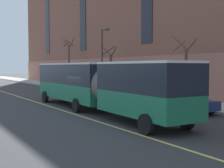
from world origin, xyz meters
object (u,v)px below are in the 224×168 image
street_tree_mid_block (185,69)px  street_tree_far_uptown (110,69)px  parked_car_darkgray_0 (51,84)px  parked_car_navy_4 (117,92)px  city_bus (95,83)px  street_lamp (103,54)px  street_tree_far_downtown (69,62)px  fire_hydrant (175,100)px  parked_car_champagne_3 (77,87)px  parked_car_navy_5 (186,102)px

street_tree_mid_block → street_tree_far_uptown: bearing=90.0°
parked_car_darkgray_0 → parked_car_navy_4: same height
city_bus → parked_car_darkgray_0: bearing=77.2°
street_tree_mid_block → street_lamp: 11.28m
city_bus → street_tree_mid_block: (9.08, 0.52, 0.92)m
street_tree_far_downtown → street_lamp: size_ratio=1.05×
city_bus → fire_hydrant: size_ratio=25.75×
city_bus → parked_car_champagne_3: 15.53m
street_lamp → fire_hydrant: 12.61m
parked_car_navy_4 → parked_car_champagne_3: bearing=90.9°
fire_hydrant → parked_car_darkgray_0: bearing=94.3°
street_tree_mid_block → fire_hydrant: street_tree_mid_block is taller
street_tree_far_downtown → street_tree_far_uptown: bearing=-90.1°
parked_car_navy_5 → street_tree_far_uptown: 17.32m
street_lamp → parked_car_navy_5: bearing=-97.4°
parked_car_navy_5 → street_lamp: bearing=82.6°
parked_car_darkgray_0 → parked_car_navy_5: size_ratio=1.01×
parked_car_darkgray_0 → street_lamp: (1.88, -11.65, 3.80)m
street_tree_far_downtown → fire_hydrant: 26.49m
street_tree_far_downtown → street_lamp: 14.40m
parked_car_navy_5 → street_tree_far_downtown: size_ratio=0.61×
parked_car_navy_5 → street_tree_mid_block: street_tree_mid_block is taller
city_bus → street_tree_far_downtown: street_tree_far_downtown is taller
fire_hydrant → street_tree_far_downtown: bearing=85.5°
fire_hydrant → street_tree_mid_block: bearing=24.5°
street_tree_far_uptown → city_bus: bearing=-124.6°
parked_car_darkgray_0 → parked_car_champagne_3: size_ratio=1.11×
city_bus → parked_car_navy_5: 6.41m
parked_car_champagne_3 → parked_car_navy_5: size_ratio=0.91×
street_tree_mid_block → street_tree_far_uptown: size_ratio=1.00×
city_bus → street_tree_mid_block: street_tree_mid_block is taller
parked_car_navy_5 → fire_hydrant: size_ratio=6.42×
street_tree_far_downtown → parked_car_champagne_3: bearing=-108.9°
street_tree_mid_block → street_tree_far_downtown: 25.27m
parked_car_darkgray_0 → street_lamp: size_ratio=0.64×
street_tree_far_downtown → city_bus: bearing=-109.4°
parked_car_champagne_3 → parked_car_navy_5: 18.13m
street_tree_far_uptown → parked_car_navy_5: bearing=-103.1°
street_tree_far_downtown → street_lamp: (-1.96, -14.25, 0.59)m
parked_car_darkgray_0 → fire_hydrant: size_ratio=6.49×
parked_car_darkgray_0 → street_tree_mid_block: street_tree_mid_block is taller
city_bus → street_tree_far_uptown: 16.02m
parked_car_navy_4 → fire_hydrant: size_ratio=5.97×
street_tree_far_uptown → street_lamp: (-1.95, -1.65, 1.61)m
parked_car_darkgray_0 → street_lamp: street_lamp is taller
parked_car_navy_5 → fire_hydrant: (1.85, 3.15, -0.29)m
parked_car_champagne_3 → street_tree_far_downtown: 12.27m
street_tree_far_uptown → street_lamp: size_ratio=0.78×
parked_car_navy_5 → street_tree_far_uptown: (3.89, 16.73, 2.18)m
parked_car_navy_5 → parked_car_champagne_3: bearing=89.7°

